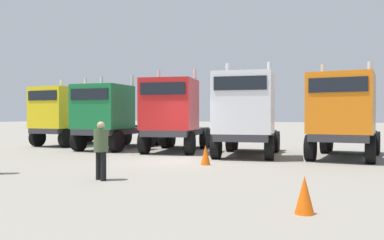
{
  "coord_description": "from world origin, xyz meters",
  "views": [
    {
      "loc": [
        8.6,
        -14.06,
        1.81
      ],
      "look_at": [
        -1.68,
        4.45,
        1.58
      ],
      "focal_mm": 38.35,
      "sensor_mm": 36.0,
      "label": 1
    }
  ],
  "objects_px": {
    "semi_truck_orange": "(343,115)",
    "traffic_cone_near": "(304,195)",
    "traffic_cone_mid": "(206,155)",
    "visitor_with_camera": "(101,146)",
    "semi_truck_red": "(173,114)",
    "semi_truck_green": "(110,116)",
    "semi_truck_yellow": "(65,115)",
    "semi_truck_white": "(246,114)"
  },
  "relations": [
    {
      "from": "semi_truck_yellow",
      "to": "visitor_with_camera",
      "type": "relative_size",
      "value": 3.65
    },
    {
      "from": "visitor_with_camera",
      "to": "semi_truck_red",
      "type": "bearing_deg",
      "value": -140.75
    },
    {
      "from": "semi_truck_green",
      "to": "visitor_with_camera",
      "type": "xyz_separation_m",
      "value": [
        6.58,
        -8.12,
        -0.84
      ]
    },
    {
      "from": "semi_truck_white",
      "to": "visitor_with_camera",
      "type": "height_order",
      "value": "semi_truck_white"
    },
    {
      "from": "semi_truck_red",
      "to": "visitor_with_camera",
      "type": "xyz_separation_m",
      "value": [
        2.83,
        -8.43,
        -0.92
      ]
    },
    {
      "from": "semi_truck_yellow",
      "to": "visitor_with_camera",
      "type": "xyz_separation_m",
      "value": [
        10.87,
        -9.06,
        -0.87
      ]
    },
    {
      "from": "semi_truck_green",
      "to": "traffic_cone_near",
      "type": "distance_m",
      "value": 15.68
    },
    {
      "from": "semi_truck_yellow",
      "to": "semi_truck_white",
      "type": "distance_m",
      "value": 12.06
    },
    {
      "from": "traffic_cone_near",
      "to": "traffic_cone_mid",
      "type": "xyz_separation_m",
      "value": [
        -5.01,
        5.79,
        0.02
      ]
    },
    {
      "from": "semi_truck_green",
      "to": "traffic_cone_near",
      "type": "bearing_deg",
      "value": 43.58
    },
    {
      "from": "semi_truck_green",
      "to": "traffic_cone_mid",
      "type": "distance_m",
      "value": 8.42
    },
    {
      "from": "semi_truck_green",
      "to": "visitor_with_camera",
      "type": "bearing_deg",
      "value": 29.24
    },
    {
      "from": "semi_truck_red",
      "to": "semi_truck_yellow",
      "type": "bearing_deg",
      "value": -111.23
    },
    {
      "from": "traffic_cone_mid",
      "to": "semi_truck_red",
      "type": "bearing_deg",
      "value": 134.46
    },
    {
      "from": "visitor_with_camera",
      "to": "traffic_cone_mid",
      "type": "bearing_deg",
      "value": -170.81
    },
    {
      "from": "semi_truck_green",
      "to": "semi_truck_yellow",
      "type": "bearing_deg",
      "value": -111.99
    },
    {
      "from": "semi_truck_red",
      "to": "semi_truck_green",
      "type": "bearing_deg",
      "value": -102.11
    },
    {
      "from": "semi_truck_red",
      "to": "semi_truck_orange",
      "type": "xyz_separation_m",
      "value": [
        7.87,
        0.61,
        -0.02
      ]
    },
    {
      "from": "semi_truck_red",
      "to": "semi_truck_orange",
      "type": "distance_m",
      "value": 7.9
    },
    {
      "from": "traffic_cone_mid",
      "to": "semi_truck_green",
      "type": "bearing_deg",
      "value": 154.8
    },
    {
      "from": "semi_truck_yellow",
      "to": "semi_truck_red",
      "type": "relative_size",
      "value": 0.94
    },
    {
      "from": "semi_truck_yellow",
      "to": "semi_truck_orange",
      "type": "relative_size",
      "value": 0.97
    },
    {
      "from": "semi_truck_green",
      "to": "traffic_cone_near",
      "type": "xyz_separation_m",
      "value": [
        12.52,
        -9.33,
        -1.44
      ]
    },
    {
      "from": "semi_truck_yellow",
      "to": "semi_truck_green",
      "type": "height_order",
      "value": "semi_truck_yellow"
    },
    {
      "from": "visitor_with_camera",
      "to": "traffic_cone_mid",
      "type": "xyz_separation_m",
      "value": [
        0.93,
        4.59,
        -0.58
      ]
    },
    {
      "from": "semi_truck_white",
      "to": "traffic_cone_near",
      "type": "bearing_deg",
      "value": 13.3
    },
    {
      "from": "semi_truck_green",
      "to": "semi_truck_red",
      "type": "bearing_deg",
      "value": 84.91
    },
    {
      "from": "semi_truck_red",
      "to": "visitor_with_camera",
      "type": "distance_m",
      "value": 8.94
    },
    {
      "from": "semi_truck_green",
      "to": "semi_truck_orange",
      "type": "relative_size",
      "value": 1.06
    },
    {
      "from": "semi_truck_orange",
      "to": "traffic_cone_near",
      "type": "bearing_deg",
      "value": 2.5
    },
    {
      "from": "traffic_cone_mid",
      "to": "visitor_with_camera",
      "type": "bearing_deg",
      "value": -101.48
    },
    {
      "from": "semi_truck_white",
      "to": "traffic_cone_mid",
      "type": "xyz_separation_m",
      "value": [
        -0.22,
        -3.43,
        -1.52
      ]
    },
    {
      "from": "semi_truck_yellow",
      "to": "semi_truck_green",
      "type": "bearing_deg",
      "value": 73.65
    },
    {
      "from": "visitor_with_camera",
      "to": "traffic_cone_near",
      "type": "relative_size",
      "value": 2.32
    },
    {
      "from": "semi_truck_yellow",
      "to": "visitor_with_camera",
      "type": "bearing_deg",
      "value": 46.1
    },
    {
      "from": "traffic_cone_mid",
      "to": "semi_truck_orange",
      "type": "bearing_deg",
      "value": 47.26
    },
    {
      "from": "semi_truck_red",
      "to": "visitor_with_camera",
      "type": "relative_size",
      "value": 3.89
    },
    {
      "from": "semi_truck_yellow",
      "to": "semi_truck_red",
      "type": "height_order",
      "value": "semi_truck_red"
    },
    {
      "from": "semi_truck_yellow",
      "to": "traffic_cone_mid",
      "type": "xyz_separation_m",
      "value": [
        11.8,
        -4.47,
        -1.45
      ]
    },
    {
      "from": "semi_truck_red",
      "to": "traffic_cone_near",
      "type": "bearing_deg",
      "value": 25.59
    },
    {
      "from": "semi_truck_orange",
      "to": "traffic_cone_near",
      "type": "xyz_separation_m",
      "value": [
        0.91,
        -10.24,
        -1.49
      ]
    },
    {
      "from": "semi_truck_red",
      "to": "traffic_cone_mid",
      "type": "xyz_separation_m",
      "value": [
        3.77,
        -3.84,
        -1.5
      ]
    }
  ]
}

